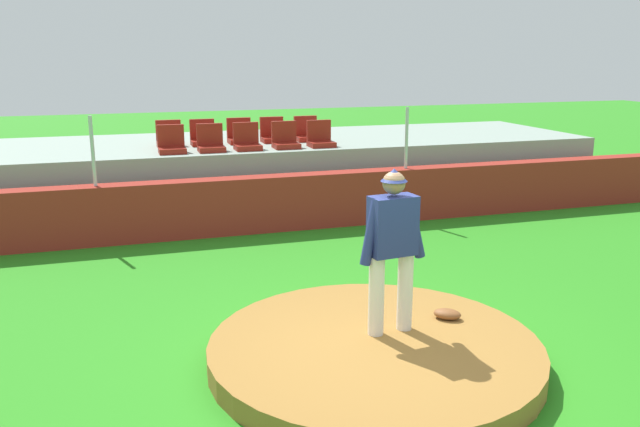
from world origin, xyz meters
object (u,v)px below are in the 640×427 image
stadium_chair_1 (211,143)px  stadium_chair_3 (285,140)px  baseball (377,302)px  stadium_chair_4 (320,138)px  stadium_chair_2 (247,141)px  stadium_chair_8 (273,134)px  pitcher (392,239)px  fielding_glove (447,314)px  stadium_chair_9 (307,133)px  stadium_chair_5 (169,138)px  stadium_chair_6 (203,137)px  stadium_chair_7 (240,135)px  stadium_chair_0 (172,144)px

stadium_chair_1 → stadium_chair_3: (1.42, 0.01, 0.00)m
baseball → stadium_chair_4: bearing=79.3°
stadium_chair_2 → stadium_chair_8: same height
stadium_chair_1 → pitcher: bearing=98.7°
stadium_chair_4 → stadium_chair_2: bearing=-0.4°
stadium_chair_3 → stadium_chair_4: (0.70, -0.01, 0.00)m
fielding_glove → stadium_chair_3: 6.21m
pitcher → stadium_chair_9: size_ratio=3.47×
stadium_chair_5 → stadium_chair_6: bearing=178.1°
stadium_chair_5 → stadium_chair_9: bearing=179.9°
stadium_chair_3 → stadium_chair_5: bearing=-22.9°
stadium_chair_7 → stadium_chair_8: size_ratio=1.00×
stadium_chair_4 → stadium_chair_6: bearing=-22.2°
stadium_chair_0 → stadium_chair_7: (1.42, 0.91, 0.00)m
stadium_chair_1 → stadium_chair_5: (-0.68, 0.89, 0.00)m
stadium_chair_2 → stadium_chair_5: bearing=-33.2°
stadium_chair_1 → stadium_chair_8: bearing=-146.9°
baseball → stadium_chair_6: size_ratio=0.15×
stadium_chair_1 → stadium_chair_4: (2.12, -0.01, 0.00)m
stadium_chair_1 → stadium_chair_7: same height
stadium_chair_4 → stadium_chair_8: same height
stadium_chair_6 → stadium_chair_7: bearing=-176.3°
baseball → stadium_chair_9: 6.55m
stadium_chair_6 → stadium_chair_8: same height
baseball → stadium_chair_1: (-1.09, 5.47, 1.19)m
baseball → stadium_chair_5: 6.71m
stadium_chair_3 → stadium_chair_9: (0.69, 0.88, 0.00)m
stadium_chair_7 → pitcher: bearing=91.8°
stadium_chair_1 → stadium_chair_6: same height
baseball → stadium_chair_0: size_ratio=0.15×
stadium_chair_0 → stadium_chair_3: (2.13, -0.01, 0.00)m
stadium_chair_7 → stadium_chair_0: bearing=32.5°
fielding_glove → stadium_chair_9: 7.08m
pitcher → stadium_chair_2: size_ratio=3.47×
fielding_glove → stadium_chair_8: (-0.28, 6.99, 1.18)m
stadium_chair_1 → stadium_chair_9: 2.29m
pitcher → stadium_chair_3: (0.48, 6.20, 0.22)m
stadium_chair_4 → stadium_chair_9: (-0.01, 0.90, 0.00)m
stadium_chair_4 → stadium_chair_6: (-2.15, 0.88, 0.00)m
pitcher → stadium_chair_6: bearing=91.6°
stadium_chair_2 → stadium_chair_7: size_ratio=1.00×
baseball → fielding_glove: size_ratio=0.25×
stadium_chair_7 → stadium_chair_8: bearing=179.3°
pitcher → stadium_chair_8: bearing=80.1°
stadium_chair_2 → stadium_chair_5: (-1.36, 0.89, 0.00)m
stadium_chair_8 → stadium_chair_7: bearing=-0.7°
stadium_chair_2 → pitcher: bearing=92.4°
stadium_chair_6 → stadium_chair_3: bearing=149.2°
stadium_chair_1 → stadium_chair_4: size_ratio=1.00×
stadium_chair_5 → stadium_chair_8: 2.07m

